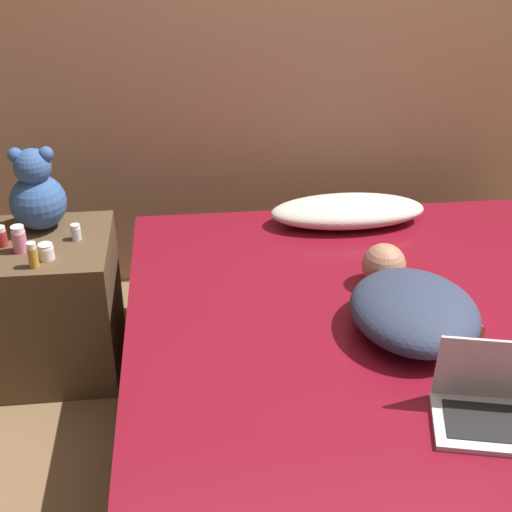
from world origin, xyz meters
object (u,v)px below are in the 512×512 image
at_px(bottle_white, 46,252).
at_px(person_lying, 412,305).
at_px(bottle_red, 1,236).
at_px(pillow, 348,211).
at_px(bottle_amber, 33,255).
at_px(laptop, 497,404).
at_px(bottle_clear, 76,232).
at_px(teddy_bear, 37,194).
at_px(bottle_pink, 19,239).

bearing_deg(bottle_white, person_lying, -19.27).
bearing_deg(bottle_white, bottle_red, 146.34).
relative_size(pillow, person_lying, 1.03).
height_order(person_lying, bottle_white, person_lying).
distance_m(bottle_white, bottle_amber, 0.07).
bearing_deg(laptop, bottle_clear, 153.79).
distance_m(pillow, bottle_red, 1.35).
relative_size(teddy_bear, bottle_red, 4.24).
bearing_deg(bottle_red, pillow, 9.29).
xyz_separation_m(person_lying, laptop, (0.10, -0.45, -0.03)).
height_order(pillow, teddy_bear, teddy_bear).
bearing_deg(person_lying, laptop, -80.79).
bearing_deg(person_lying, teddy_bear, 148.38).
bearing_deg(pillow, bottle_pink, -167.93).
bearing_deg(laptop, bottle_red, 159.80).
height_order(bottle_white, bottle_clear, bottle_clear).
height_order(laptop, bottle_clear, laptop).
distance_m(person_lying, bottle_pink, 1.39).
height_order(laptop, bottle_pink, laptop).
relative_size(laptop, bottle_amber, 3.99).
xyz_separation_m(pillow, person_lying, (0.04, -0.75, 0.02)).
bearing_deg(pillow, teddy_bear, -176.18).
relative_size(bottle_white, bottle_amber, 0.62).
xyz_separation_m(laptop, bottle_pink, (-1.40, 0.94, 0.08)).
height_order(pillow, bottle_amber, bottle_amber).
relative_size(bottle_clear, bottle_amber, 0.65).
bearing_deg(bottle_white, laptop, -33.82).
relative_size(laptop, bottle_red, 4.91).
bearing_deg(bottle_pink, bottle_white, -33.17).
height_order(person_lying, teddy_bear, teddy_bear).
xyz_separation_m(laptop, bottle_white, (-1.30, 0.87, 0.06)).
xyz_separation_m(pillow, bottle_white, (-1.16, -0.34, 0.06)).
distance_m(bottle_red, bottle_amber, 0.22).
bearing_deg(teddy_bear, person_lying, -28.24).
bearing_deg(person_lying, bottle_red, 155.31).
height_order(bottle_pink, bottle_amber, bottle_pink).
bearing_deg(bottle_clear, teddy_bear, 141.15).
bearing_deg(bottle_red, teddy_bear, 48.70).
height_order(pillow, bottle_white, bottle_white).
bearing_deg(bottle_clear, laptop, -39.81).
distance_m(teddy_bear, bottle_amber, 0.32).
bearing_deg(teddy_bear, bottle_pink, -103.61).
height_order(pillow, bottle_clear, bottle_clear).
xyz_separation_m(bottle_white, bottle_clear, (0.09, 0.14, 0.00)).
relative_size(teddy_bear, bottle_pink, 3.25).
xyz_separation_m(bottle_red, bottle_white, (0.18, -0.12, -0.01)).
xyz_separation_m(bottle_pink, bottle_white, (0.10, -0.07, -0.02)).
distance_m(teddy_bear, bottle_pink, 0.21).
distance_m(laptop, bottle_amber, 1.57).
bearing_deg(laptop, bottle_white, 159.78).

